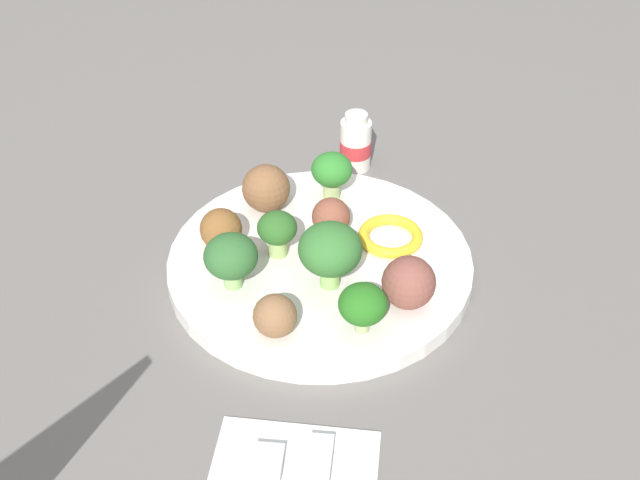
{
  "coord_description": "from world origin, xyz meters",
  "views": [
    {
      "loc": [
        -0.57,
        -0.07,
        0.5
      ],
      "look_at": [
        0.0,
        0.0,
        0.04
      ],
      "focal_mm": 45.62,
      "sensor_mm": 36.0,
      "label": 1
    }
  ],
  "objects_px": {
    "broccoli_floret_front_right": "(231,257)",
    "broccoli_floret_mid_left": "(278,228)",
    "broccoli_floret_far_rim": "(336,171)",
    "pepper_ring_center": "(390,236)",
    "meatball_center": "(275,316)",
    "meatball_front_right": "(331,217)",
    "broccoli_floret_near_rim": "(330,250)",
    "plate": "(320,264)",
    "broccoli_floret_center": "(363,305)",
    "yogurt_bottle": "(356,144)",
    "meatball_mid_left": "(266,188)",
    "meatball_front_left": "(221,229)",
    "meatball_back_right": "(409,283)"
  },
  "relations": [
    {
      "from": "meatball_back_right",
      "to": "yogurt_bottle",
      "type": "distance_m",
      "value": 0.24
    },
    {
      "from": "broccoli_floret_mid_left",
      "to": "yogurt_bottle",
      "type": "bearing_deg",
      "value": -17.82
    },
    {
      "from": "broccoli_floret_near_rim",
      "to": "broccoli_floret_mid_left",
      "type": "relative_size",
      "value": 1.39
    },
    {
      "from": "broccoli_floret_far_rim",
      "to": "broccoli_floret_front_right",
      "type": "bearing_deg",
      "value": 152.13
    },
    {
      "from": "broccoli_floret_mid_left",
      "to": "meatball_center",
      "type": "xyz_separation_m",
      "value": [
        -0.1,
        -0.01,
        -0.01
      ]
    },
    {
      "from": "pepper_ring_center",
      "to": "plate",
      "type": "bearing_deg",
      "value": 117.41
    },
    {
      "from": "broccoli_floret_front_right",
      "to": "broccoli_floret_near_rim",
      "type": "relative_size",
      "value": 0.83
    },
    {
      "from": "plate",
      "to": "yogurt_bottle",
      "type": "distance_m",
      "value": 0.18
    },
    {
      "from": "broccoli_floret_far_rim",
      "to": "meatball_back_right",
      "type": "bearing_deg",
      "value": -152.26
    },
    {
      "from": "broccoli_floret_center",
      "to": "yogurt_bottle",
      "type": "distance_m",
      "value": 0.27
    },
    {
      "from": "meatball_front_left",
      "to": "meatball_front_right",
      "type": "relative_size",
      "value": 1.07
    },
    {
      "from": "broccoli_floret_mid_left",
      "to": "meatball_front_left",
      "type": "relative_size",
      "value": 1.15
    },
    {
      "from": "broccoli_floret_front_right",
      "to": "meatball_front_left",
      "type": "distance_m",
      "value": 0.06
    },
    {
      "from": "plate",
      "to": "broccoli_floret_center",
      "type": "bearing_deg",
      "value": -152.63
    },
    {
      "from": "meatball_mid_left",
      "to": "pepper_ring_center",
      "type": "distance_m",
      "value": 0.13
    },
    {
      "from": "pepper_ring_center",
      "to": "broccoli_floret_center",
      "type": "bearing_deg",
      "value": 172.05
    },
    {
      "from": "broccoli_floret_mid_left",
      "to": "broccoli_floret_center",
      "type": "bearing_deg",
      "value": -137.22
    },
    {
      "from": "broccoli_floret_near_rim",
      "to": "broccoli_floret_far_rim",
      "type": "distance_m",
      "value": 0.13
    },
    {
      "from": "broccoli_floret_near_rim",
      "to": "broccoli_floret_mid_left",
      "type": "xyz_separation_m",
      "value": [
        0.04,
        0.05,
        -0.01
      ]
    },
    {
      "from": "plate",
      "to": "broccoli_floret_mid_left",
      "type": "distance_m",
      "value": 0.05
    },
    {
      "from": "broccoli_floret_front_right",
      "to": "yogurt_bottle",
      "type": "distance_m",
      "value": 0.24
    },
    {
      "from": "broccoli_floret_mid_left",
      "to": "meatball_center",
      "type": "height_order",
      "value": "broccoli_floret_mid_left"
    },
    {
      "from": "meatball_mid_left",
      "to": "meatball_front_left",
      "type": "relative_size",
      "value": 1.2
    },
    {
      "from": "pepper_ring_center",
      "to": "yogurt_bottle",
      "type": "bearing_deg",
      "value": 17.68
    },
    {
      "from": "broccoli_floret_center",
      "to": "yogurt_bottle",
      "type": "relative_size",
      "value": 0.69
    },
    {
      "from": "broccoli_floret_far_rim",
      "to": "meatball_front_right",
      "type": "distance_m",
      "value": 0.06
    },
    {
      "from": "broccoli_floret_front_right",
      "to": "meatball_front_right",
      "type": "distance_m",
      "value": 0.12
    },
    {
      "from": "plate",
      "to": "meatball_mid_left",
      "type": "distance_m",
      "value": 0.1
    },
    {
      "from": "broccoli_floret_front_right",
      "to": "yogurt_bottle",
      "type": "bearing_deg",
      "value": -21.42
    },
    {
      "from": "meatball_front_left",
      "to": "meatball_front_right",
      "type": "xyz_separation_m",
      "value": [
        0.03,
        -0.1,
        -0.0
      ]
    },
    {
      "from": "meatball_front_right",
      "to": "yogurt_bottle",
      "type": "distance_m",
      "value": 0.14
    },
    {
      "from": "broccoli_floret_far_rim",
      "to": "pepper_ring_center",
      "type": "relative_size",
      "value": 0.81
    },
    {
      "from": "plate",
      "to": "meatball_center",
      "type": "xyz_separation_m",
      "value": [
        -0.1,
        0.02,
        0.03
      ]
    },
    {
      "from": "broccoli_floret_far_rim",
      "to": "meatball_front_right",
      "type": "xyz_separation_m",
      "value": [
        -0.06,
        -0.0,
        -0.01
      ]
    },
    {
      "from": "plate",
      "to": "broccoli_floret_far_rim",
      "type": "relative_size",
      "value": 5.69
    },
    {
      "from": "meatball_front_left",
      "to": "yogurt_bottle",
      "type": "relative_size",
      "value": 0.6
    },
    {
      "from": "broccoli_floret_far_rim",
      "to": "yogurt_bottle",
      "type": "bearing_deg",
      "value": -8.64
    },
    {
      "from": "broccoli_floret_front_right",
      "to": "broccoli_floret_mid_left",
      "type": "distance_m",
      "value": 0.06
    },
    {
      "from": "broccoli_floret_near_rim",
      "to": "meatball_front_right",
      "type": "xyz_separation_m",
      "value": [
        0.07,
        0.01,
        -0.02
      ]
    },
    {
      "from": "broccoli_floret_mid_left",
      "to": "broccoli_floret_far_rim",
      "type": "bearing_deg",
      "value": -25.21
    },
    {
      "from": "broccoli_floret_center",
      "to": "meatball_center",
      "type": "distance_m",
      "value": 0.07
    },
    {
      "from": "pepper_ring_center",
      "to": "meatball_mid_left",
      "type": "bearing_deg",
      "value": 73.73
    },
    {
      "from": "broccoli_floret_front_right",
      "to": "broccoli_floret_mid_left",
      "type": "xyz_separation_m",
      "value": [
        0.05,
        -0.03,
        -0.0
      ]
    },
    {
      "from": "meatball_mid_left",
      "to": "yogurt_bottle",
      "type": "distance_m",
      "value": 0.13
    },
    {
      "from": "broccoli_floret_front_right",
      "to": "broccoli_floret_near_rim",
      "type": "height_order",
      "value": "broccoli_floret_near_rim"
    },
    {
      "from": "broccoli_floret_mid_left",
      "to": "meatball_center",
      "type": "bearing_deg",
      "value": -172.07
    },
    {
      "from": "meatball_mid_left",
      "to": "meatball_center",
      "type": "bearing_deg",
      "value": -167.69
    },
    {
      "from": "broccoli_floret_near_rim",
      "to": "meatball_center",
      "type": "xyz_separation_m",
      "value": [
        -0.06,
        0.04,
        -0.02
      ]
    },
    {
      "from": "meatball_front_left",
      "to": "broccoli_floret_center",
      "type": "bearing_deg",
      "value": -124.1
    },
    {
      "from": "meatball_center",
      "to": "meatball_back_right",
      "type": "height_order",
      "value": "meatball_back_right"
    }
  ]
}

